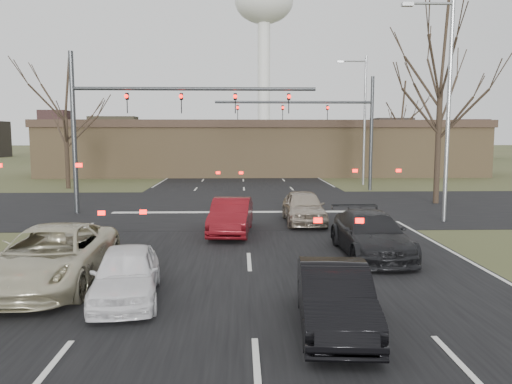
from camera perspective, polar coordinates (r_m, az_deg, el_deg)
ground at (r=12.75m, az=-0.54°, el=-11.44°), size 360.00×360.00×0.00m
road_main at (r=72.23m, az=-1.61°, el=3.43°), size 14.00×300.00×0.02m
road_cross at (r=27.41m, az=-1.25°, el=-1.68°), size 200.00×14.00×0.02m
building at (r=50.19m, az=0.77°, el=5.10°), size 42.40×10.40×5.30m
water_tower at (r=135.98m, az=0.92°, el=19.96°), size 15.00×15.00×44.50m
mast_arm_near at (r=25.64m, az=-13.14°, el=8.92°), size 12.12×0.24×8.00m
mast_arm_far at (r=35.73m, az=8.67°, el=8.21°), size 11.12×0.24×8.00m
streetlight_right_near at (r=23.98m, az=20.79°, el=10.07°), size 2.34×0.25×10.00m
streetlight_right_far at (r=40.32m, az=12.08°, el=8.75°), size 2.34×0.25×10.00m
tree_right_near at (r=30.70m, az=20.50°, el=15.44°), size 6.90×6.90×11.50m
tree_left_far at (r=39.40m, az=-21.08°, el=11.08°), size 5.70×5.70×9.50m
tree_right_far at (r=49.63m, az=16.34°, el=9.78°), size 5.40×5.40×9.00m
car_silver_suv at (r=14.25m, az=-22.34°, el=-6.82°), size 2.64×5.55×1.53m
car_white_sedan at (r=12.45m, az=-14.62°, el=-9.03°), size 2.00×3.94×1.29m
car_black_hatch at (r=10.47m, az=8.98°, el=-11.80°), size 1.70×4.09×1.32m
car_charcoal_sedan at (r=16.79m, az=12.98°, el=-4.72°), size 2.06×4.90×1.41m
car_red_ahead at (r=19.96m, az=-2.86°, el=-2.78°), size 1.83×4.39×1.41m
car_silver_ahead at (r=22.41m, az=5.46°, el=-1.71°), size 1.74×4.29×1.46m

